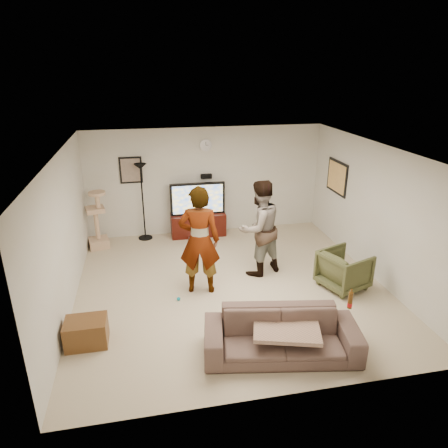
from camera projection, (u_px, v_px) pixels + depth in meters
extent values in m
cube|color=#B9A88D|center=(231.00, 286.00, 7.53)|extent=(5.50, 5.50, 0.02)
cube|color=white|center=(231.00, 150.00, 6.61)|extent=(5.50, 5.50, 0.02)
cube|color=silver|center=(206.00, 181.00, 9.58)|extent=(5.50, 0.04, 2.50)
cube|color=silver|center=(283.00, 309.00, 4.56)|extent=(5.50, 0.04, 2.50)
cube|color=silver|center=(64.00, 235.00, 6.56)|extent=(0.04, 5.50, 2.50)
cube|color=silver|center=(375.00, 212.00, 7.58)|extent=(0.04, 5.50, 2.50)
cylinder|color=silver|center=(206.00, 145.00, 9.24)|extent=(0.26, 0.04, 0.26)
cube|color=black|center=(206.00, 176.00, 9.48)|extent=(0.25, 0.10, 0.10)
cube|color=gray|center=(131.00, 170.00, 9.12)|extent=(0.42, 0.03, 0.52)
cube|color=tan|center=(337.00, 177.00, 8.94)|extent=(0.03, 0.78, 0.62)
cube|color=black|center=(198.00, 224.00, 9.67)|extent=(1.28, 0.45, 0.53)
cube|color=silver|center=(198.00, 240.00, 9.38)|extent=(0.40, 0.30, 0.07)
cube|color=black|center=(198.00, 199.00, 9.44)|extent=(1.27, 0.08, 0.75)
cube|color=yellow|center=(198.00, 199.00, 9.40)|extent=(1.16, 0.01, 0.66)
cylinder|color=black|center=(143.00, 202.00, 9.26)|extent=(0.32, 0.32, 1.77)
cube|color=tan|center=(96.00, 220.00, 8.88)|extent=(0.50, 0.50, 1.30)
imported|color=gray|center=(199.00, 241.00, 7.02)|extent=(0.79, 0.60, 1.95)
imported|color=#2A45A5|center=(259.00, 228.00, 7.68)|extent=(1.10, 0.99, 1.86)
imported|color=brown|center=(281.00, 335.00, 5.64)|extent=(2.24, 1.18, 0.62)
cube|color=tan|center=(286.00, 328.00, 5.62)|extent=(1.06, 0.92, 0.06)
cylinder|color=#56320E|center=(350.00, 300.00, 5.67)|extent=(0.06, 0.06, 0.25)
imported|color=#3F4325|center=(344.00, 270.00, 7.35)|extent=(0.98, 0.97, 0.70)
cube|color=#533418|center=(86.00, 332.00, 5.89)|extent=(0.59, 0.44, 0.39)
sphere|color=#0B86A1|center=(179.00, 299.00, 7.04)|extent=(0.06, 0.06, 0.06)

